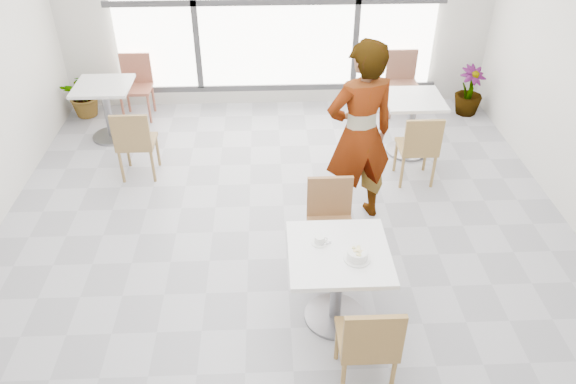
{
  "coord_description": "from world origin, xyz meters",
  "views": [
    {
      "loc": [
        -0.16,
        -4.02,
        3.59
      ],
      "look_at": [
        0.0,
        -0.3,
        1.0
      ],
      "focal_mm": 34.26,
      "sensor_mm": 36.0,
      "label": 1
    }
  ],
  "objects_px": {
    "bg_chair_left_near": "(135,140)",
    "bg_chair_right_far": "(402,78)",
    "bg_chair_left_far": "(136,82)",
    "chair_near": "(369,342)",
    "bg_chair_right_near": "(419,145)",
    "chair_far": "(330,217)",
    "oatmeal_bowl": "(357,255)",
    "main_table": "(338,273)",
    "plant_left": "(85,94)",
    "plant_right": "(469,91)",
    "bg_table_left": "(106,104)",
    "coffee_cup": "(320,240)",
    "person": "(360,135)",
    "bg_table_right": "(411,117)"
  },
  "relations": [
    {
      "from": "bg_chair_left_near",
      "to": "bg_chair_right_far",
      "type": "bearing_deg",
      "value": -154.47
    },
    {
      "from": "bg_chair_left_near",
      "to": "bg_chair_left_far",
      "type": "xyz_separation_m",
      "value": [
        -0.29,
        1.66,
        0.0
      ]
    },
    {
      "from": "chair_near",
      "to": "bg_chair_right_near",
      "type": "xyz_separation_m",
      "value": [
        1.02,
        2.74,
        0.0
      ]
    },
    {
      "from": "chair_far",
      "to": "oatmeal_bowl",
      "type": "xyz_separation_m",
      "value": [
        0.11,
        -0.86,
        0.29
      ]
    },
    {
      "from": "main_table",
      "to": "bg_chair_left_near",
      "type": "xyz_separation_m",
      "value": [
        -2.06,
        2.3,
        -0.02
      ]
    },
    {
      "from": "bg_chair_left_far",
      "to": "plant_left",
      "type": "height_order",
      "value": "bg_chair_left_far"
    },
    {
      "from": "bg_chair_left_near",
      "to": "plant_right",
      "type": "relative_size",
      "value": 1.25
    },
    {
      "from": "oatmeal_bowl",
      "to": "bg_table_left",
      "type": "bearing_deg",
      "value": 128.83
    },
    {
      "from": "bg_table_left",
      "to": "plant_right",
      "type": "height_order",
      "value": "bg_table_left"
    },
    {
      "from": "coffee_cup",
      "to": "person",
      "type": "distance_m",
      "value": 1.46
    },
    {
      "from": "coffee_cup",
      "to": "bg_chair_right_far",
      "type": "bearing_deg",
      "value": 68.44
    },
    {
      "from": "bg_chair_right_near",
      "to": "bg_chair_right_far",
      "type": "xyz_separation_m",
      "value": [
        0.21,
        1.89,
        0.0
      ]
    },
    {
      "from": "person",
      "to": "bg_chair_left_far",
      "type": "bearing_deg",
      "value": -58.13
    },
    {
      "from": "main_table",
      "to": "chair_near",
      "type": "height_order",
      "value": "chair_near"
    },
    {
      "from": "coffee_cup",
      "to": "bg_table_left",
      "type": "distance_m",
      "value": 4.05
    },
    {
      "from": "person",
      "to": "plant_left",
      "type": "height_order",
      "value": "person"
    },
    {
      "from": "bg_chair_left_near",
      "to": "main_table",
      "type": "bearing_deg",
      "value": 131.84
    },
    {
      "from": "main_table",
      "to": "person",
      "type": "relative_size",
      "value": 0.41
    },
    {
      "from": "chair_near",
      "to": "bg_table_right",
      "type": "height_order",
      "value": "chair_near"
    },
    {
      "from": "person",
      "to": "bg_chair_right_far",
      "type": "distance_m",
      "value": 2.71
    },
    {
      "from": "bg_chair_left_far",
      "to": "plant_right",
      "type": "bearing_deg",
      "value": -1.93
    },
    {
      "from": "bg_table_right",
      "to": "plant_left",
      "type": "relative_size",
      "value": 1.13
    },
    {
      "from": "coffee_cup",
      "to": "person",
      "type": "relative_size",
      "value": 0.08
    },
    {
      "from": "chair_near",
      "to": "bg_chair_right_near",
      "type": "relative_size",
      "value": 1.0
    },
    {
      "from": "chair_far",
      "to": "oatmeal_bowl",
      "type": "relative_size",
      "value": 4.14
    },
    {
      "from": "person",
      "to": "bg_chair_left_near",
      "type": "relative_size",
      "value": 2.24
    },
    {
      "from": "oatmeal_bowl",
      "to": "bg_chair_right_near",
      "type": "relative_size",
      "value": 0.24
    },
    {
      "from": "chair_near",
      "to": "bg_chair_right_near",
      "type": "bearing_deg",
      "value": -110.37
    },
    {
      "from": "bg_chair_left_far",
      "to": "bg_chair_right_far",
      "type": "relative_size",
      "value": 1.0
    },
    {
      "from": "person",
      "to": "bg_table_right",
      "type": "height_order",
      "value": "person"
    },
    {
      "from": "bg_chair_right_near",
      "to": "bg_chair_right_far",
      "type": "distance_m",
      "value": 1.9
    },
    {
      "from": "bg_chair_right_near",
      "to": "chair_near",
      "type": "bearing_deg",
      "value": 69.63
    },
    {
      "from": "plant_right",
      "to": "bg_chair_left_far",
      "type": "bearing_deg",
      "value": 178.07
    },
    {
      "from": "bg_table_right",
      "to": "main_table",
      "type": "bearing_deg",
      "value": -114.12
    },
    {
      "from": "bg_table_right",
      "to": "plant_left",
      "type": "distance_m",
      "value": 4.49
    },
    {
      "from": "bg_table_left",
      "to": "bg_chair_right_far",
      "type": "bearing_deg",
      "value": 9.02
    },
    {
      "from": "bg_chair_left_near",
      "to": "bg_chair_right_near",
      "type": "relative_size",
      "value": 1.0
    },
    {
      "from": "bg_table_right",
      "to": "bg_chair_right_near",
      "type": "bearing_deg",
      "value": -95.91
    },
    {
      "from": "bg_chair_left_far",
      "to": "plant_left",
      "type": "distance_m",
      "value": 0.76
    },
    {
      "from": "bg_chair_right_far",
      "to": "bg_chair_right_near",
      "type": "bearing_deg",
      "value": -96.34
    },
    {
      "from": "oatmeal_bowl",
      "to": "bg_chair_right_near",
      "type": "height_order",
      "value": "bg_chair_right_near"
    },
    {
      "from": "coffee_cup",
      "to": "bg_table_right",
      "type": "distance_m",
      "value": 3.0
    },
    {
      "from": "plant_right",
      "to": "chair_near",
      "type": "bearing_deg",
      "value": -115.85
    },
    {
      "from": "person",
      "to": "coffee_cup",
      "type": "bearing_deg",
      "value": 53.99
    },
    {
      "from": "person",
      "to": "bg_table_right",
      "type": "relative_size",
      "value": 2.59
    },
    {
      "from": "plant_left",
      "to": "main_table",
      "type": "bearing_deg",
      "value": -52.19
    },
    {
      "from": "bg_table_left",
      "to": "oatmeal_bowl",
      "type": "bearing_deg",
      "value": -51.17
    },
    {
      "from": "chair_far",
      "to": "bg_chair_right_far",
      "type": "height_order",
      "value": "same"
    },
    {
      "from": "main_table",
      "to": "bg_table_left",
      "type": "distance_m",
      "value": 4.21
    },
    {
      "from": "oatmeal_bowl",
      "to": "coffee_cup",
      "type": "height_order",
      "value": "oatmeal_bowl"
    }
  ]
}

